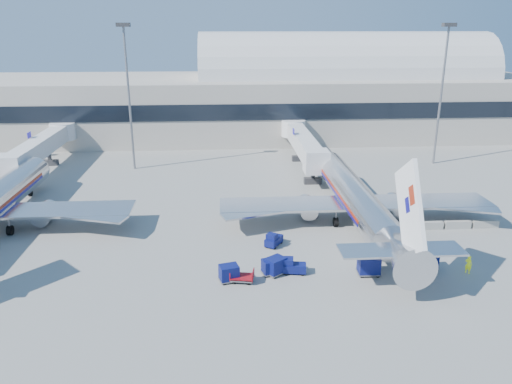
{
  "coord_description": "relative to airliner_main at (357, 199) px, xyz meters",
  "views": [
    {
      "loc": [
        -5.41,
        -49.51,
        22.32
      ],
      "look_at": [
        -1.72,
        6.0,
        3.61
      ],
      "focal_mm": 35.0,
      "sensor_mm": 36.0,
      "label": 1
    }
  ],
  "objects": [
    {
      "name": "ramp_worker",
      "position": [
        7.37,
        -13.15,
        -2.03
      ],
      "size": [
        0.75,
        0.77,
        1.79
      ],
      "primitive_type": "imported",
      "rotation": [
        0.0,
        0.0,
        2.28
      ],
      "color": "#BEDF17",
      "rests_on": "ground"
    },
    {
      "name": "barrier_near",
      "position": [
        8.0,
        -2.51,
        -2.48
      ],
      "size": [
        3.0,
        0.55,
        0.9
      ],
      "primitive_type": "cube",
      "color": "#9E9E96",
      "rests_on": "ground"
    },
    {
      "name": "cart_train_b",
      "position": [
        -11.22,
        -12.1,
        -2.15
      ],
      "size": [
        1.95,
        1.68,
        1.46
      ],
      "rotation": [
        0.0,
        0.0,
        0.29
      ],
      "color": "#0A104E",
      "rests_on": "ground"
    },
    {
      "name": "cart_solo_far",
      "position": [
        3.77,
        -12.17,
        -2.05
      ],
      "size": [
        1.95,
        1.53,
        1.65
      ],
      "rotation": [
        0.0,
        0.0,
        0.05
      ],
      "color": "#0A104E",
      "rests_on": "ground"
    },
    {
      "name": "terminal",
      "position": [
        -23.6,
        51.46,
        4.6
      ],
      "size": [
        170.0,
        28.15,
        21.0
      ],
      "color": "#B2AA9E",
      "rests_on": "ground"
    },
    {
      "name": "mast_east",
      "position": [
        20.0,
        25.49,
        11.87
      ],
      "size": [
        2.0,
        1.2,
        22.6
      ],
      "color": "slate",
      "rests_on": "ground"
    },
    {
      "name": "ground",
      "position": [
        -10.0,
        -4.51,
        -2.93
      ],
      "size": [
        260.0,
        260.0,
        0.0
      ],
      "primitive_type": "plane",
      "color": "gray",
      "rests_on": "ground"
    },
    {
      "name": "cart_open_red",
      "position": [
        -13.96,
        -13.4,
        -2.52
      ],
      "size": [
        2.35,
        1.86,
        0.57
      ],
      "rotation": [
        0.0,
        0.0,
        -0.19
      ],
      "color": "slate",
      "rests_on": "ground"
    },
    {
      "name": "mast_west",
      "position": [
        -30.0,
        25.49,
        11.87
      ],
      "size": [
        2.0,
        1.2,
        22.6
      ],
      "color": "slate",
      "rests_on": "ground"
    },
    {
      "name": "jetbridge_mid",
      "position": [
        -44.4,
        26.3,
        1.0
      ],
      "size": [
        4.4,
        27.5,
        6.25
      ],
      "color": "silver",
      "rests_on": "ground"
    },
    {
      "name": "tug_left",
      "position": [
        -10.36,
        -5.82,
        -2.24
      ],
      "size": [
        2.21,
        2.56,
        1.5
      ],
      "rotation": [
        0.0,
        0.0,
        1.01
      ],
      "color": "#0A104E",
      "rests_on": "ground"
    },
    {
      "name": "tug_lead",
      "position": [
        -9.16,
        -12.03,
        -2.23
      ],
      "size": [
        2.47,
        1.47,
        1.52
      ],
      "rotation": [
        0.0,
        0.0,
        -0.14
      ],
      "color": "#0A104E",
      "rests_on": "ground"
    },
    {
      "name": "cart_solo_near",
      "position": [
        -2.08,
        -12.81,
        -1.96
      ],
      "size": [
        2.1,
        1.63,
        1.81
      ],
      "rotation": [
        0.0,
        0.0,
        -0.03
      ],
      "color": "#0A104E",
      "rests_on": "ground"
    },
    {
      "name": "airliner_main",
      "position": [
        0.0,
        0.0,
        0.0
      ],
      "size": [
        32.0,
        37.26,
        12.07
      ],
      "color": "silver",
      "rests_on": "ground"
    },
    {
      "name": "barrier_far",
      "position": [
        14.6,
        -2.51,
        -2.48
      ],
      "size": [
        3.0,
        0.55,
        0.9
      ],
      "primitive_type": "cube",
      "color": "#9E9E96",
      "rests_on": "ground"
    },
    {
      "name": "jetbridge_near",
      "position": [
        -2.4,
        26.3,
        1.0
      ],
      "size": [
        4.4,
        27.5,
        6.25
      ],
      "color": "silver",
      "rests_on": "ground"
    },
    {
      "name": "barrier_mid",
      "position": [
        11.3,
        -2.51,
        -2.48
      ],
      "size": [
        3.0,
        0.55,
        0.9
      ],
      "primitive_type": "cube",
      "color": "#9E9E96",
      "rests_on": "ground"
    },
    {
      "name": "tug_right",
      "position": [
        2.6,
        -7.02,
        -2.28
      ],
      "size": [
        2.28,
        1.31,
        1.42
      ],
      "rotation": [
        0.0,
        0.0,
        -0.1
      ],
      "color": "#0A104E",
      "rests_on": "ground"
    },
    {
      "name": "cart_train_c",
      "position": [
        -15.16,
        -13.23,
        -2.09
      ],
      "size": [
        2.07,
        1.77,
        1.57
      ],
      "rotation": [
        0.0,
        0.0,
        0.26
      ],
      "color": "#0A104E",
      "rests_on": "ground"
    },
    {
      "name": "cart_train_a",
      "position": [
        -10.79,
        -12.14,
        -2.05
      ],
      "size": [
        2.35,
        2.27,
        1.65
      ],
      "rotation": [
        0.0,
        0.0,
        0.65
      ],
      "color": "#0A104E",
      "rests_on": "ground"
    }
  ]
}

